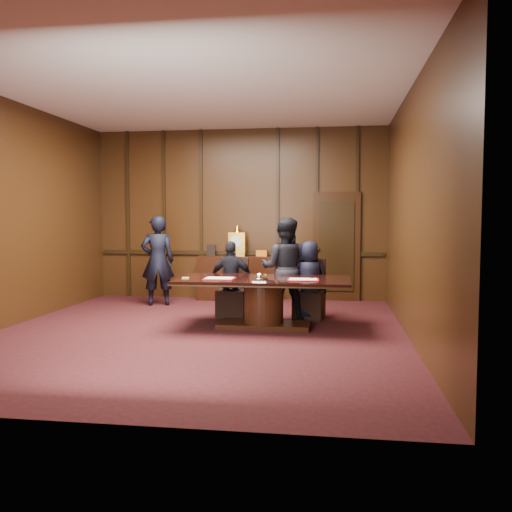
{
  "coord_description": "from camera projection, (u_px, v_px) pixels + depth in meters",
  "views": [
    {
      "loc": [
        1.96,
        -7.58,
        1.68
      ],
      "look_at": [
        0.68,
        1.21,
        1.05
      ],
      "focal_mm": 38.0,
      "sensor_mm": 36.0,
      "label": 1
    }
  ],
  "objects": [
    {
      "name": "room",
      "position": [
        204.0,
        215.0,
        7.89
      ],
      "size": [
        7.0,
        7.04,
        3.5
      ],
      "color": "black",
      "rests_on": "ground"
    },
    {
      "name": "sideboard",
      "position": [
        237.0,
        276.0,
        11.06
      ],
      "size": [
        1.6,
        0.45,
        1.54
      ],
      "color": "black",
      "rests_on": "ground"
    },
    {
      "name": "conference_table",
      "position": [
        264.0,
        295.0,
        8.24
      ],
      "size": [
        2.62,
        1.32,
        0.76
      ],
      "color": "black",
      "rests_on": "ground"
    },
    {
      "name": "folder_left",
      "position": [
        219.0,
        278.0,
        8.12
      ],
      "size": [
        0.46,
        0.33,
        0.02
      ],
      "rotation": [
        0.0,
        0.0,
        -0.0
      ],
      "color": "#B11010",
      "rests_on": "conference_table"
    },
    {
      "name": "folder_right",
      "position": [
        303.0,
        280.0,
        7.97
      ],
      "size": [
        0.48,
        0.35,
        0.02
      ],
      "rotation": [
        0.0,
        0.0,
        0.05
      ],
      "color": "#B11010",
      "rests_on": "conference_table"
    },
    {
      "name": "inkstand",
      "position": [
        260.0,
        278.0,
        7.78
      ],
      "size": [
        0.2,
        0.14,
        0.12
      ],
      "color": "white",
      "rests_on": "conference_table"
    },
    {
      "name": "notepad",
      "position": [
        186.0,
        278.0,
        8.2
      ],
      "size": [
        0.1,
        0.07,
        0.01
      ],
      "primitive_type": "cube",
      "rotation": [
        0.0,
        0.0,
        0.03
      ],
      "color": "#E1D46E",
      "rests_on": "conference_table"
    },
    {
      "name": "chair_left",
      "position": [
        233.0,
        299.0,
        9.22
      ],
      "size": [
        0.5,
        0.5,
        0.99
      ],
      "rotation": [
        0.0,
        0.0,
        -0.04
      ],
      "color": "black",
      "rests_on": "ground"
    },
    {
      "name": "chair_right",
      "position": [
        309.0,
        301.0,
        9.03
      ],
      "size": [
        0.55,
        0.55,
        0.99
      ],
      "rotation": [
        0.0,
        0.0,
        -0.15
      ],
      "color": "black",
      "rests_on": "ground"
    },
    {
      "name": "signatory_left",
      "position": [
        232.0,
        279.0,
        9.12
      ],
      "size": [
        0.77,
        0.36,
        1.29
      ],
      "primitive_type": "imported",
      "rotation": [
        0.0,
        0.0,
        3.2
      ],
      "color": "black",
      "rests_on": "ground"
    },
    {
      "name": "signatory_right",
      "position": [
        309.0,
        280.0,
        8.93
      ],
      "size": [
        0.72,
        0.56,
        1.31
      ],
      "primitive_type": "imported",
      "rotation": [
        0.0,
        0.0,
        3.4
      ],
      "color": "black",
      "rests_on": "ground"
    },
    {
      "name": "witness_left",
      "position": [
        158.0,
        261.0,
        10.36
      ],
      "size": [
        0.73,
        0.59,
        1.72
      ],
      "primitive_type": "imported",
      "rotation": [
        0.0,
        0.0,
        3.48
      ],
      "color": "black",
      "rests_on": "ground"
    },
    {
      "name": "witness_right",
      "position": [
        285.0,
        268.0,
        8.97
      ],
      "size": [
        0.87,
        0.7,
        1.68
      ],
      "primitive_type": "imported",
      "rotation": [
        0.0,
        0.0,
        3.06
      ],
      "color": "black",
      "rests_on": "ground"
    }
  ]
}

